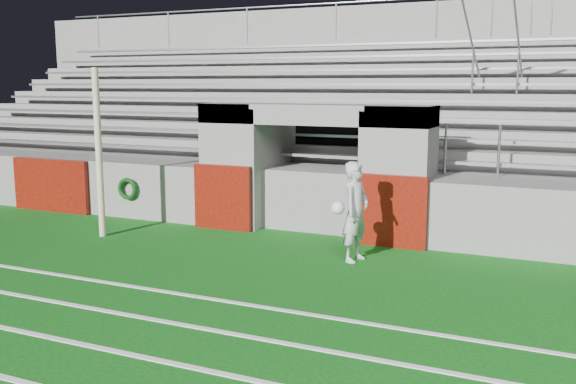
% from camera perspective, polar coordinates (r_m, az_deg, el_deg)
% --- Properties ---
extents(ground, '(90.00, 90.00, 0.00)m').
position_cam_1_polar(ground, '(10.18, -5.25, -7.58)').
color(ground, '#0D4F10').
rests_on(ground, ground).
extents(field_post, '(0.13, 0.13, 3.31)m').
position_cam_1_polar(field_post, '(13.09, -16.47, 3.30)').
color(field_post, beige).
rests_on(field_post, ground).
extents(stadium_structure, '(26.00, 8.48, 5.42)m').
position_cam_1_polar(stadium_structure, '(17.17, 7.92, 4.45)').
color(stadium_structure, slate).
rests_on(stadium_structure, ground).
extents(goalkeeper_with_ball, '(0.58, 0.76, 1.71)m').
position_cam_1_polar(goalkeeper_with_ball, '(10.94, 6.01, -1.74)').
color(goalkeeper_with_ball, '#ADB4B7').
rests_on(goalkeeper_with_ball, ground).
extents(hose_coil, '(0.50, 0.14, 0.51)m').
position_cam_1_polar(hose_coil, '(14.71, -14.04, 0.26)').
color(hose_coil, '#0D4117').
rests_on(hose_coil, ground).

